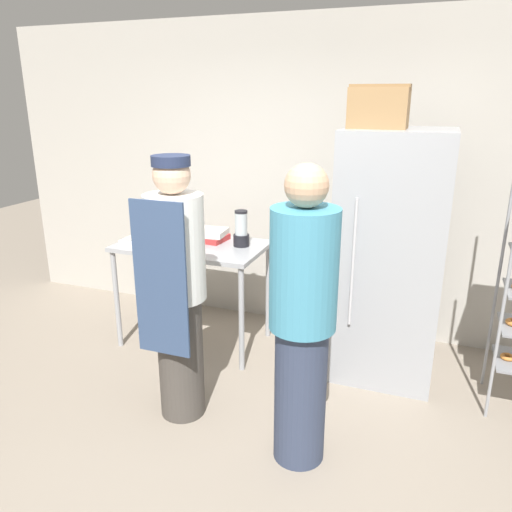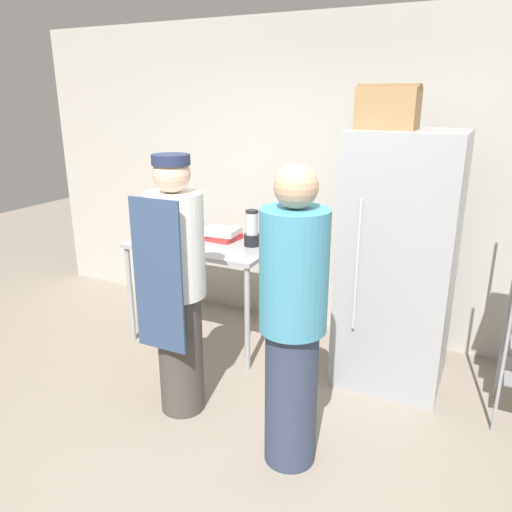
{
  "view_description": "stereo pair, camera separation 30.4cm",
  "coord_description": "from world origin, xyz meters",
  "px_view_note": "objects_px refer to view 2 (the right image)",
  "views": [
    {
      "loc": [
        1.0,
        -2.18,
        2.09
      ],
      "look_at": [
        -0.08,
        0.7,
        1.1
      ],
      "focal_mm": 35.0,
      "sensor_mm": 36.0,
      "label": 1
    },
    {
      "loc": [
        1.28,
        -2.06,
        2.09
      ],
      "look_at": [
        -0.08,
        0.7,
        1.1
      ],
      "focal_mm": 35.0,
      "sensor_mm": 36.0,
      "label": 2
    }
  ],
  "objects_px": {
    "cardboard_storage_box": "(388,107)",
    "person_baker": "(177,286)",
    "binder_stack": "(221,234)",
    "refrigerator": "(398,262)",
    "donut_box": "(155,236)",
    "person_customer": "(293,321)",
    "blender_pitcher": "(252,230)"
  },
  "relations": [
    {
      "from": "cardboard_storage_box",
      "to": "person_baker",
      "type": "height_order",
      "value": "cardboard_storage_box"
    },
    {
      "from": "cardboard_storage_box",
      "to": "person_baker",
      "type": "bearing_deg",
      "value": -136.59
    },
    {
      "from": "cardboard_storage_box",
      "to": "binder_stack",
      "type": "bearing_deg",
      "value": 174.89
    },
    {
      "from": "refrigerator",
      "to": "person_baker",
      "type": "height_order",
      "value": "refrigerator"
    },
    {
      "from": "refrigerator",
      "to": "donut_box",
      "type": "xyz_separation_m",
      "value": [
        -2.0,
        -0.24,
        0.01
      ]
    },
    {
      "from": "refrigerator",
      "to": "person_baker",
      "type": "xyz_separation_m",
      "value": [
        -1.21,
        -1.05,
        -0.02
      ]
    },
    {
      "from": "refrigerator",
      "to": "donut_box",
      "type": "relative_size",
      "value": 6.37
    },
    {
      "from": "refrigerator",
      "to": "binder_stack",
      "type": "bearing_deg",
      "value": 177.19
    },
    {
      "from": "refrigerator",
      "to": "cardboard_storage_box",
      "type": "bearing_deg",
      "value": -162.25
    },
    {
      "from": "refrigerator",
      "to": "person_customer",
      "type": "distance_m",
      "value": 1.24
    },
    {
      "from": "binder_stack",
      "to": "cardboard_storage_box",
      "type": "xyz_separation_m",
      "value": [
        1.37,
        -0.12,
        1.06
      ]
    },
    {
      "from": "refrigerator",
      "to": "binder_stack",
      "type": "xyz_separation_m",
      "value": [
        -1.52,
        0.07,
        0.01
      ]
    },
    {
      "from": "donut_box",
      "to": "person_baker",
      "type": "bearing_deg",
      "value": -45.77
    },
    {
      "from": "cardboard_storage_box",
      "to": "person_customer",
      "type": "height_order",
      "value": "cardboard_storage_box"
    },
    {
      "from": "cardboard_storage_box",
      "to": "person_baker",
      "type": "xyz_separation_m",
      "value": [
        -1.06,
        -1.0,
        -1.1
      ]
    },
    {
      "from": "blender_pitcher",
      "to": "binder_stack",
      "type": "relative_size",
      "value": 0.94
    },
    {
      "from": "refrigerator",
      "to": "binder_stack",
      "type": "height_order",
      "value": "refrigerator"
    },
    {
      "from": "donut_box",
      "to": "binder_stack",
      "type": "bearing_deg",
      "value": 33.42
    },
    {
      "from": "cardboard_storage_box",
      "to": "person_customer",
      "type": "xyz_separation_m",
      "value": [
        -0.19,
        -1.14,
        -1.11
      ]
    },
    {
      "from": "refrigerator",
      "to": "donut_box",
      "type": "bearing_deg",
      "value": -173.2
    },
    {
      "from": "refrigerator",
      "to": "binder_stack",
      "type": "relative_size",
      "value": 5.91
    },
    {
      "from": "refrigerator",
      "to": "person_customer",
      "type": "height_order",
      "value": "refrigerator"
    },
    {
      "from": "refrigerator",
      "to": "person_customer",
      "type": "bearing_deg",
      "value": -105.9
    },
    {
      "from": "refrigerator",
      "to": "cardboard_storage_box",
      "type": "relative_size",
      "value": 4.69
    },
    {
      "from": "person_customer",
      "to": "binder_stack",
      "type": "bearing_deg",
      "value": 133.08
    },
    {
      "from": "blender_pitcher",
      "to": "cardboard_storage_box",
      "type": "relative_size",
      "value": 0.75
    },
    {
      "from": "binder_stack",
      "to": "blender_pitcher",
      "type": "bearing_deg",
      "value": -9.84
    },
    {
      "from": "refrigerator",
      "to": "person_baker",
      "type": "bearing_deg",
      "value": -139.03
    },
    {
      "from": "blender_pitcher",
      "to": "binder_stack",
      "type": "height_order",
      "value": "blender_pitcher"
    },
    {
      "from": "binder_stack",
      "to": "person_baker",
      "type": "distance_m",
      "value": 1.17
    },
    {
      "from": "refrigerator",
      "to": "person_baker",
      "type": "relative_size",
      "value": 1.07
    },
    {
      "from": "donut_box",
      "to": "person_customer",
      "type": "xyz_separation_m",
      "value": [
        1.66,
        -0.95,
        -0.05
      ]
    }
  ]
}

